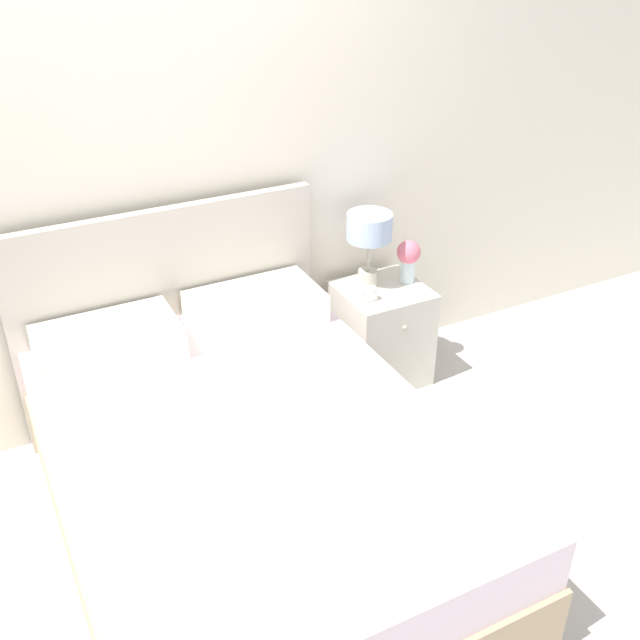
% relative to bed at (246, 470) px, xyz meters
% --- Properties ---
extents(ground_plane, '(12.00, 12.00, 0.00)m').
position_rel_bed_xyz_m(ground_plane, '(0.00, 0.92, -0.30)').
color(ground_plane, '#BCB7B2').
extents(wall_back, '(8.00, 0.06, 2.60)m').
position_rel_bed_xyz_m(wall_back, '(0.00, 0.99, 1.00)').
color(wall_back, silver).
rests_on(wall_back, ground_plane).
extents(bed, '(1.45, 1.98, 1.08)m').
position_rel_bed_xyz_m(bed, '(0.00, 0.00, 0.00)').
color(bed, tan).
rests_on(bed, ground_plane).
extents(nightstand, '(0.43, 0.43, 0.53)m').
position_rel_bed_xyz_m(nightstand, '(1.05, 0.69, -0.03)').
color(nightstand, silver).
rests_on(nightstand, ground_plane).
extents(table_lamp, '(0.23, 0.23, 0.39)m').
position_rel_bed_xyz_m(table_lamp, '(1.00, 0.76, 0.53)').
color(table_lamp, beige).
rests_on(table_lamp, nightstand).
extents(flower_vase, '(0.12, 0.12, 0.23)m').
position_rel_bed_xyz_m(flower_vase, '(1.20, 0.71, 0.37)').
color(flower_vase, silver).
rests_on(flower_vase, nightstand).
extents(alarm_clock, '(0.08, 0.05, 0.07)m').
position_rel_bed_xyz_m(alarm_clock, '(0.92, 0.62, 0.27)').
color(alarm_clock, white).
rests_on(alarm_clock, nightstand).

